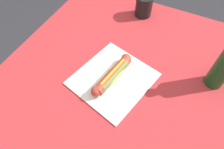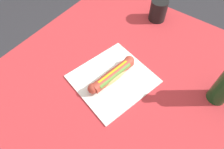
# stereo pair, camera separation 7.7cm
# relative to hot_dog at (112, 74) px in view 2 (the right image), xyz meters

# --- Properties ---
(ground_plane) EXTENTS (6.00, 6.00, 0.00)m
(ground_plane) POSITION_rel_hot_dog_xyz_m (0.04, 0.00, -0.79)
(ground_plane) COLOR #2D2D33
(ground_plane) RESTS_ON ground
(dining_table) EXTENTS (1.19, 0.93, 0.76)m
(dining_table) POSITION_rel_hot_dog_xyz_m (0.04, 0.00, -0.16)
(dining_table) COLOR brown
(dining_table) RESTS_ON ground
(paper_wrapper) EXTENTS (0.35, 0.34, 0.01)m
(paper_wrapper) POSITION_rel_hot_dog_xyz_m (-0.00, -0.00, -0.03)
(paper_wrapper) COLOR white
(paper_wrapper) RESTS_ON dining_table
(hot_dog) EXTENTS (0.23, 0.08, 0.05)m
(hot_dog) POSITION_rel_hot_dog_xyz_m (0.00, 0.00, 0.00)
(hot_dog) COLOR #DBB26B
(hot_dog) RESTS_ON paper_wrapper
(drinking_cup) EXTENTS (0.08, 0.08, 0.10)m
(drinking_cup) POSITION_rel_hot_dog_xyz_m (-0.44, -0.04, 0.02)
(drinking_cup) COLOR black
(drinking_cup) RESTS_ON dining_table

